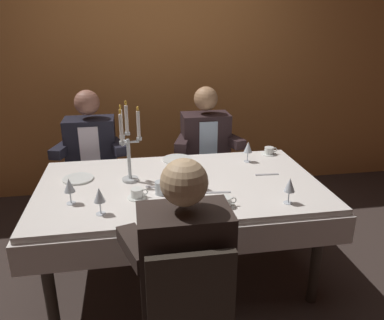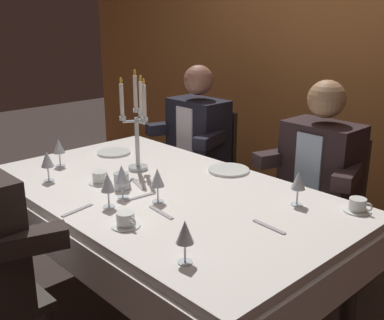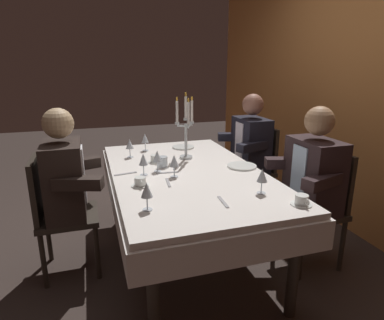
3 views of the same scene
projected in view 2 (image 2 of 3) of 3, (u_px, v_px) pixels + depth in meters
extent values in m
plane|color=#3A2E29|center=(166.00, 314.00, 2.58)|extent=(12.00, 12.00, 0.00)
cube|color=#D18242|center=(345.00, 48.00, 3.26)|extent=(6.00, 0.12, 2.70)
cube|color=white|center=(163.00, 193.00, 2.36)|extent=(1.90, 1.10, 0.04)
cube|color=white|center=(163.00, 213.00, 2.40)|extent=(1.94, 1.14, 0.18)
cylinder|color=#322A23|center=(18.00, 232.00, 2.77)|extent=(0.07, 0.07, 0.70)
cylinder|color=#322A23|center=(136.00, 194.00, 3.33)|extent=(0.07, 0.07, 0.70)
cylinder|color=#322A23|center=(350.00, 291.00, 2.18)|extent=(0.07, 0.07, 0.70)
cylinder|color=silver|center=(138.00, 168.00, 2.65)|extent=(0.11, 0.11, 0.02)
cylinder|color=silver|center=(137.00, 142.00, 2.60)|extent=(0.02, 0.02, 0.28)
cylinder|color=silver|center=(136.00, 110.00, 2.55)|extent=(0.04, 0.04, 0.02)
cylinder|color=white|center=(135.00, 92.00, 2.52)|extent=(0.02, 0.02, 0.18)
ellipsoid|color=yellow|center=(135.00, 73.00, 2.49)|extent=(0.02, 0.02, 0.03)
cylinder|color=silver|center=(141.00, 122.00, 2.54)|extent=(0.07, 0.01, 0.01)
cylinder|color=silver|center=(145.00, 120.00, 2.51)|extent=(0.04, 0.04, 0.02)
cylinder|color=white|center=(144.00, 102.00, 2.48)|extent=(0.02, 0.02, 0.18)
ellipsoid|color=yellow|center=(144.00, 82.00, 2.45)|extent=(0.02, 0.02, 0.03)
cylinder|color=silver|center=(139.00, 120.00, 2.60)|extent=(0.05, 0.07, 0.01)
cylinder|color=silver|center=(142.00, 115.00, 2.63)|extent=(0.04, 0.04, 0.02)
cylinder|color=white|center=(141.00, 97.00, 2.60)|extent=(0.02, 0.02, 0.18)
ellipsoid|color=yellow|center=(140.00, 78.00, 2.57)|extent=(0.02, 0.02, 0.03)
cylinder|color=silver|center=(130.00, 121.00, 2.56)|extent=(0.05, 0.07, 0.01)
cylinder|color=silver|center=(123.00, 118.00, 2.54)|extent=(0.04, 0.04, 0.02)
cylinder|color=white|center=(122.00, 100.00, 2.51)|extent=(0.02, 0.02, 0.18)
ellipsoid|color=yellow|center=(121.00, 81.00, 2.48)|extent=(0.02, 0.02, 0.03)
cylinder|color=white|center=(229.00, 170.00, 2.62)|extent=(0.23, 0.23, 0.01)
cylinder|color=white|center=(114.00, 152.00, 2.95)|extent=(0.21, 0.21, 0.01)
cylinder|color=silver|center=(123.00, 197.00, 2.25)|extent=(0.06, 0.06, 0.00)
cylinder|color=silver|center=(122.00, 189.00, 2.24)|extent=(0.01, 0.01, 0.07)
cone|color=silver|center=(122.00, 174.00, 2.22)|extent=(0.07, 0.07, 0.08)
cylinder|color=silver|center=(297.00, 204.00, 2.17)|extent=(0.06, 0.06, 0.00)
cylinder|color=silver|center=(297.00, 197.00, 2.15)|extent=(0.01, 0.01, 0.07)
cone|color=silver|center=(298.00, 180.00, 2.13)|extent=(0.07, 0.07, 0.08)
cylinder|color=maroon|center=(298.00, 185.00, 2.14)|extent=(0.04, 0.04, 0.03)
cylinder|color=silver|center=(158.00, 201.00, 2.20)|extent=(0.06, 0.06, 0.00)
cylinder|color=silver|center=(158.00, 194.00, 2.19)|extent=(0.01, 0.01, 0.07)
cone|color=silver|center=(157.00, 177.00, 2.17)|extent=(0.07, 0.07, 0.08)
cylinder|color=maroon|center=(157.00, 182.00, 2.17)|extent=(0.04, 0.04, 0.03)
cylinder|color=silver|center=(49.00, 180.00, 2.47)|extent=(0.06, 0.06, 0.00)
cylinder|color=silver|center=(48.00, 173.00, 2.46)|extent=(0.01, 0.01, 0.07)
cone|color=silver|center=(47.00, 159.00, 2.44)|extent=(0.07, 0.07, 0.08)
cylinder|color=maroon|center=(47.00, 163.00, 2.44)|extent=(0.04, 0.04, 0.03)
cylinder|color=silver|center=(185.00, 262.00, 1.67)|extent=(0.06, 0.06, 0.00)
cylinder|color=silver|center=(185.00, 252.00, 1.66)|extent=(0.01, 0.01, 0.07)
cone|color=silver|center=(185.00, 232.00, 1.63)|extent=(0.07, 0.07, 0.08)
cylinder|color=#E0D172|center=(185.00, 238.00, 1.64)|extent=(0.04, 0.04, 0.03)
cylinder|color=silver|center=(109.00, 207.00, 2.14)|extent=(0.06, 0.06, 0.00)
cylinder|color=silver|center=(109.00, 199.00, 2.13)|extent=(0.01, 0.01, 0.07)
cone|color=silver|center=(108.00, 182.00, 2.10)|extent=(0.07, 0.07, 0.08)
cylinder|color=#E0D172|center=(108.00, 187.00, 2.11)|extent=(0.04, 0.04, 0.03)
cylinder|color=silver|center=(60.00, 166.00, 2.71)|extent=(0.06, 0.06, 0.00)
cylinder|color=silver|center=(60.00, 159.00, 2.70)|extent=(0.01, 0.01, 0.07)
cone|color=silver|center=(59.00, 146.00, 2.67)|extent=(0.07, 0.07, 0.08)
cylinder|color=maroon|center=(59.00, 150.00, 2.68)|extent=(0.04, 0.04, 0.03)
cylinder|color=silver|center=(121.00, 181.00, 2.35)|extent=(0.07, 0.07, 0.09)
cylinder|color=white|center=(126.00, 225.00, 1.95)|extent=(0.12, 0.12, 0.01)
cylinder|color=white|center=(126.00, 219.00, 1.94)|extent=(0.08, 0.08, 0.05)
torus|color=white|center=(133.00, 222.00, 1.91)|extent=(0.04, 0.01, 0.04)
cylinder|color=white|center=(100.00, 182.00, 2.44)|extent=(0.12, 0.12, 0.01)
cylinder|color=white|center=(100.00, 177.00, 2.43)|extent=(0.08, 0.08, 0.05)
torus|color=white|center=(105.00, 179.00, 2.40)|extent=(0.04, 0.01, 0.04)
cylinder|color=white|center=(357.00, 211.00, 2.10)|extent=(0.12, 0.12, 0.01)
cylinder|color=white|center=(358.00, 204.00, 2.09)|extent=(0.08, 0.08, 0.05)
torus|color=white|center=(368.00, 207.00, 2.05)|extent=(0.04, 0.01, 0.04)
cube|color=#B7B7BC|center=(140.00, 197.00, 2.25)|extent=(0.03, 0.17, 0.01)
cube|color=#B7B7BC|center=(161.00, 212.00, 2.08)|extent=(0.17, 0.04, 0.01)
cube|color=#B7B7BC|center=(269.00, 227.00, 1.94)|extent=(0.17, 0.03, 0.01)
cube|color=#B7B7BC|center=(77.00, 210.00, 2.10)|extent=(0.05, 0.17, 0.01)
cube|color=#B7B7BC|center=(137.00, 184.00, 2.42)|extent=(0.19, 0.08, 0.01)
cylinder|color=#322A23|center=(164.00, 202.00, 3.56)|extent=(0.04, 0.04, 0.42)
cylinder|color=#322A23|center=(197.00, 217.00, 3.31)|extent=(0.04, 0.04, 0.42)
cylinder|color=#322A23|center=(199.00, 190.00, 3.79)|extent=(0.04, 0.04, 0.42)
cylinder|color=#322A23|center=(232.00, 203.00, 3.54)|extent=(0.04, 0.04, 0.42)
cube|color=#322A23|center=(198.00, 174.00, 3.48)|extent=(0.42, 0.42, 0.04)
cube|color=#322A23|center=(216.00, 138.00, 3.53)|extent=(0.38, 0.04, 0.44)
cube|color=black|center=(198.00, 136.00, 3.39)|extent=(0.42, 0.26, 0.54)
cube|color=white|center=(184.00, 135.00, 3.29)|extent=(0.16, 0.01, 0.40)
sphere|color=#9D6653|center=(198.00, 80.00, 3.27)|extent=(0.21, 0.21, 0.21)
cube|color=black|center=(168.00, 128.00, 3.47)|extent=(0.19, 0.34, 0.08)
cube|color=black|center=(210.00, 139.00, 3.16)|extent=(0.19, 0.34, 0.08)
cylinder|color=#322A23|center=(16.00, 313.00, 2.25)|extent=(0.04, 0.04, 0.42)
cube|color=white|center=(9.00, 223.00, 1.93)|extent=(0.16, 0.01, 0.40)
cube|color=#312621|center=(24.00, 242.00, 1.75)|extent=(0.19, 0.34, 0.08)
cylinder|color=#322A23|center=(271.00, 249.00, 2.86)|extent=(0.04, 0.04, 0.42)
cylinder|color=#322A23|center=(323.00, 272.00, 2.61)|extent=(0.04, 0.04, 0.42)
cylinder|color=#322A23|center=(305.00, 231.00, 3.09)|extent=(0.04, 0.04, 0.42)
cylinder|color=#322A23|center=(356.00, 251.00, 2.84)|extent=(0.04, 0.04, 0.42)
cube|color=#322A23|center=(316.00, 215.00, 2.78)|extent=(0.42, 0.42, 0.04)
cube|color=#322A23|center=(337.00, 170.00, 2.83)|extent=(0.38, 0.04, 0.44)
cube|color=#2F2022|center=(320.00, 169.00, 2.69)|extent=(0.42, 0.26, 0.54)
cube|color=silver|center=(308.00, 169.00, 2.59)|extent=(0.16, 0.01, 0.40)
sphere|color=tan|center=(327.00, 99.00, 2.57)|extent=(0.21, 0.21, 0.21)
cube|color=#2F2022|center=(279.00, 158.00, 2.77)|extent=(0.19, 0.34, 0.08)
cube|color=#2F2022|center=(347.00, 176.00, 2.46)|extent=(0.19, 0.34, 0.08)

